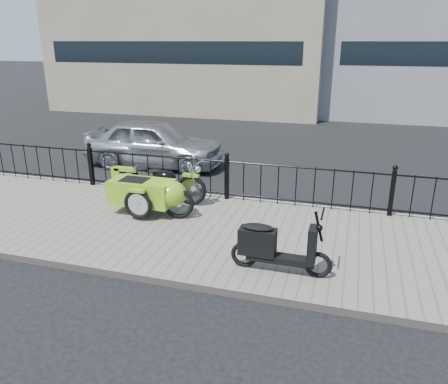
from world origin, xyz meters
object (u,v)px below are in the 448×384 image
(motorcycle_sidecar, at_px, (153,190))
(spare_tire, at_px, (179,204))
(scooter, at_px, (274,247))
(sedan_car, at_px, (154,143))

(motorcycle_sidecar, relative_size, spare_tire, 3.61)
(motorcycle_sidecar, relative_size, scooter, 1.44)
(scooter, xyz_separation_m, spare_tire, (-2.22, 1.55, -0.10))
(motorcycle_sidecar, distance_m, scooter, 3.36)
(motorcycle_sidecar, xyz_separation_m, sedan_car, (-1.68, 3.63, 0.10))
(motorcycle_sidecar, xyz_separation_m, scooter, (2.87, -1.75, -0.06))
(scooter, bearing_deg, spare_tire, 145.05)
(spare_tire, bearing_deg, motorcycle_sidecar, 163.22)
(scooter, distance_m, sedan_car, 7.05)
(motorcycle_sidecar, height_order, sedan_car, sedan_car)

